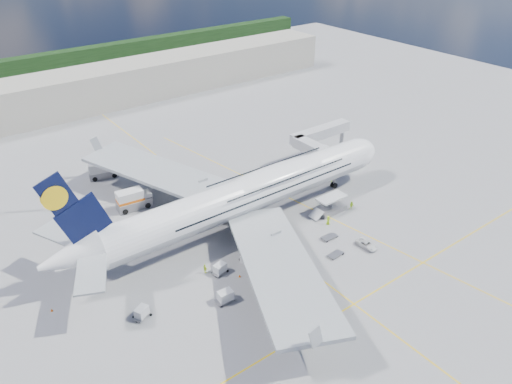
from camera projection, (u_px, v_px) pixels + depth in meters
ground at (277, 246)px, 95.88m from camera, size 300.00×300.00×0.00m
taxi_line_main at (277, 246)px, 95.87m from camera, size 0.25×220.00×0.01m
taxi_line_cross at (354, 304)px, 82.04m from camera, size 120.00×0.25×0.01m
taxi_line_diag at (298, 202)px, 110.09m from camera, size 14.16×99.06×0.01m
airliner at (248, 194)px, 99.50m from camera, size 77.26×79.15×23.71m
jet_bridge at (318, 140)px, 122.46m from camera, size 18.80×12.10×8.50m
cargo_loader at (330, 207)px, 106.02m from camera, size 8.53×3.20×3.67m
terminal at (90, 89)px, 158.59m from camera, size 180.00×16.00×12.00m
tree_line at (143, 49)px, 211.56m from camera, size 160.00×6.00×8.00m
dolly_row_a at (225, 296)px, 82.02m from camera, size 3.45×2.01×2.11m
dolly_row_b at (220, 268)px, 88.46m from camera, size 3.30×2.27×1.90m
dolly_row_c at (264, 258)px, 92.25m from camera, size 3.60×2.80×0.47m
dolly_back at (142, 312)px, 78.97m from camera, size 3.37×2.76×1.88m
dolly_nose_far at (336, 254)px, 93.15m from camera, size 3.30×2.00×0.46m
dolly_nose_near at (329, 237)px, 98.01m from camera, size 3.31×1.90×0.47m
baggage_tug at (248, 256)px, 91.70m from camera, size 3.48×2.47×1.98m
catering_truck_inner at (133, 200)px, 106.80m from camera, size 7.82×3.52×4.54m
catering_truck_outer at (103, 170)px, 119.20m from camera, size 7.37×3.93×4.17m
service_van at (367, 245)px, 95.33m from camera, size 2.08×4.43×1.22m
crew_nose at (332, 180)px, 117.49m from camera, size 0.69×0.61×1.58m
crew_loader at (352, 206)px, 107.00m from camera, size 1.12×1.20×1.98m
crew_wing at (205, 269)px, 88.54m from camera, size 0.64×1.14×1.84m
crew_van at (328, 220)px, 101.99m from camera, size 1.11×1.13×1.97m
crew_tug at (290, 308)px, 79.85m from camera, size 1.30×0.87×1.88m
cone_nose at (363, 161)px, 127.42m from camera, size 0.44×0.44×0.56m
cone_wing_left_inner at (186, 222)px, 102.69m from camera, size 0.40×0.40×0.51m
cone_wing_left_outer at (122, 207)px, 107.95m from camera, size 0.42×0.42×0.54m
cone_wing_right_inner at (240, 276)px, 87.91m from camera, size 0.40×0.40×0.52m
cone_wing_right_outer at (331, 320)px, 78.41m from camera, size 0.47×0.47×0.59m
cone_tail at (52, 310)px, 80.50m from camera, size 0.41×0.41×0.52m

